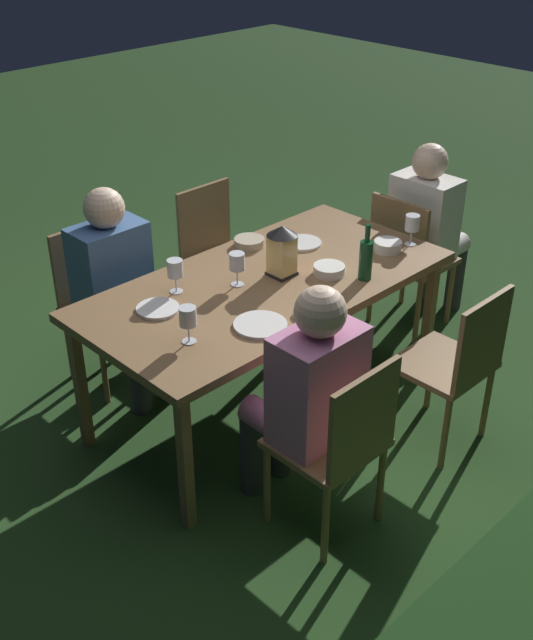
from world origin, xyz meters
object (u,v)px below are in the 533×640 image
(chair_head_near, at_px, (407,256))
(plate_a, at_px, (260,325))
(person_in_blue, at_px, (119,284))
(wine_glass_c, at_px, (175,270))
(wine_glass_b, at_px, (188,318))
(bowl_salad, at_px, (311,305))
(lantern_centerpiece, at_px, (282,248))
(wine_glass_a, at_px, (237,263))
(bowl_olives, at_px, (249,242))
(bowl_bread, at_px, (388,246))
(chair_side_right_b, at_px, (339,441))
(person_in_pink, at_px, (306,391))
(green_bottle_on_table, at_px, (366,259))
(bowl_dip, at_px, (329,270))
(person_in_cream, at_px, (429,224))
(chair_side_left_a, at_px, (217,250))
(plate_b, at_px, (158,309))
(dining_table, at_px, (266,290))
(chair_side_left_b, at_px, (101,297))
(chair_side_right_a, at_px, (456,361))
(plate_c, at_px, (303,243))
(wine_glass_d, at_px, (412,224))

(chair_head_near, distance_m, plate_a, 1.57)
(person_in_blue, xyz_separation_m, wine_glass_c, (-0.03, 0.45, 0.23))
(wine_glass_b, relative_size, bowl_salad, 1.53)
(lantern_centerpiece, height_order, wine_glass_a, lantern_centerpiece)
(bowl_olives, xyz_separation_m, bowl_bread, (-0.48, 0.56, 0.01))
(chair_side_right_b, relative_size, person_in_pink, 0.76)
(lantern_centerpiece, distance_m, wine_glass_a, 0.24)
(green_bottle_on_table, xyz_separation_m, bowl_dip, (0.09, -0.16, -0.08))
(person_in_cream, height_order, bowl_salad, person_in_cream)
(chair_side_left_a, height_order, plate_b, chair_side_left_a)
(dining_table, distance_m, person_in_cream, 1.39)
(bowl_olives, relative_size, bowl_dip, 1.02)
(wine_glass_c, height_order, plate_b, wine_glass_c)
(green_bottle_on_table, bearing_deg, wine_glass_a, -38.59)
(wine_glass_a, distance_m, bowl_bread, 0.88)
(plate_b, distance_m, bowl_dip, 0.89)
(green_bottle_on_table, xyz_separation_m, plate_a, (0.69, -0.03, -0.10))
(person_in_cream, relative_size, bowl_olives, 7.08)
(bowl_dip, bearing_deg, dining_table, -31.98)
(chair_side_left_b, xyz_separation_m, green_bottle_on_table, (-0.79, 1.19, 0.38))
(wine_glass_c, height_order, bowl_olives, wine_glass_c)
(lantern_centerpiece, height_order, bowl_salad, lantern_centerpiece)
(chair_side_left_b, bearing_deg, wine_glass_b, 78.36)
(wine_glass_c, relative_size, bowl_bread, 1.15)
(chair_side_left_a, height_order, bowl_salad, chair_side_left_a)
(chair_side_right_b, height_order, bowl_olives, chair_side_right_b)
(bowl_olives, bearing_deg, person_in_cream, 163.12)
(bowl_salad, bearing_deg, bowl_dip, -150.76)
(chair_side_right_b, distance_m, wine_glass_b, 0.82)
(chair_side_left_a, height_order, wine_glass_b, wine_glass_b)
(bowl_olives, bearing_deg, chair_side_right_b, 62.22)
(chair_side_left_a, xyz_separation_m, bowl_salad, (0.49, 1.22, 0.30))
(dining_table, distance_m, wine_glass_b, 0.68)
(person_in_pink, height_order, chair_side_left_b, person_in_pink)
(plate_a, bearing_deg, person_in_pink, 75.54)
(chair_side_left_a, relative_size, bowl_bread, 5.91)
(chair_head_near, xyz_separation_m, bowl_salad, (1.25, 0.36, 0.30))
(lantern_centerpiece, bearing_deg, plate_a, 33.96)
(chair_side_right_b, relative_size, bowl_dip, 5.48)
(chair_side_right_a, relative_size, plate_c, 4.27)
(person_in_pink, xyz_separation_m, person_in_blue, (0.00, -1.33, 0.00))
(chair_side_right_b, bearing_deg, person_in_blue, -90.00)
(wine_glass_a, relative_size, bowl_bread, 1.15)
(wine_glass_c, distance_m, wine_glass_d, 1.32)
(person_in_blue, relative_size, lantern_centerpiece, 4.34)
(chair_side_left_a, xyz_separation_m, wine_glass_c, (0.81, 0.64, 0.39))
(wine_glass_a, bearing_deg, lantern_centerpiece, 161.51)
(chair_side_right_b, height_order, plate_a, chair_side_right_b)
(person_in_cream, bearing_deg, chair_side_left_a, -41.85)
(chair_head_near, distance_m, wine_glass_c, 1.64)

